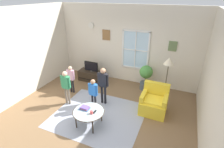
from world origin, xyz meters
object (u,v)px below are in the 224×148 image
object	(u,v)px
potted_plant_by_window	(146,76)
television	(91,66)
cup	(91,112)
coffee_table	(89,112)
person_pink_shirt	(71,76)
tv_stand	(92,76)
person_blue_shirt	(93,91)
floor_lamp	(168,66)
book_stack	(85,108)
remote_near_books	(95,112)
person_green_shirt	(66,84)
armchair	(154,102)

from	to	relation	value
potted_plant_by_window	television	bearing A→B (deg)	-175.11
cup	coffee_table	bearing A→B (deg)	153.43
person_pink_shirt	coffee_table	bearing A→B (deg)	-41.03
tv_stand	person_blue_shirt	size ratio (longest dim) A/B	1.03
coffee_table	cup	size ratio (longest dim) A/B	10.41
floor_lamp	coffee_table	bearing A→B (deg)	-132.09
book_stack	person_pink_shirt	world-z (taller)	person_pink_shirt
television	coffee_table	bearing A→B (deg)	-62.15
book_stack	cup	size ratio (longest dim) A/B	3.22
remote_near_books	person_green_shirt	distance (m)	1.45
armchair	cup	bearing A→B (deg)	-135.70
television	potted_plant_by_window	bearing A→B (deg)	4.89
coffee_table	person_green_shirt	size ratio (longest dim) A/B	0.74
armchair	floor_lamp	xyz separation A→B (m)	(0.21, 0.62, 1.00)
tv_stand	armchair	distance (m)	2.94
tv_stand	potted_plant_by_window	size ratio (longest dim) A/B	1.14
person_blue_shirt	potted_plant_by_window	world-z (taller)	person_blue_shirt
cup	person_green_shirt	bearing A→B (deg)	152.83
person_blue_shirt	potted_plant_by_window	distance (m)	2.20
book_stack	floor_lamp	world-z (taller)	floor_lamp
armchair	coffee_table	world-z (taller)	armchair
armchair	potted_plant_by_window	size ratio (longest dim) A/B	0.92
television	person_blue_shirt	size ratio (longest dim) A/B	0.56
potted_plant_by_window	book_stack	bearing A→B (deg)	-113.98
tv_stand	floor_lamp	distance (m)	3.19
tv_stand	floor_lamp	size ratio (longest dim) A/B	0.68
cup	floor_lamp	distance (m)	2.67
remote_near_books	person_green_shirt	world-z (taller)	person_green_shirt
television	book_stack	xyz separation A→B (m)	(1.09, -2.29, -0.15)
person_pink_shirt	floor_lamp	size ratio (longest dim) A/B	0.65
armchair	person_green_shirt	bearing A→B (deg)	-165.13
potted_plant_by_window	floor_lamp	distance (m)	1.25
television	floor_lamp	size ratio (longest dim) A/B	0.37
coffee_table	potted_plant_by_window	distance (m)	2.70
person_blue_shirt	floor_lamp	xyz separation A→B (m)	(1.93, 1.26, 0.66)
person_blue_shirt	remote_near_books	bearing A→B (deg)	-58.88
cup	remote_near_books	world-z (taller)	cup
remote_near_books	cup	bearing A→B (deg)	-115.79
tv_stand	person_green_shirt	bearing A→B (deg)	-86.85
tv_stand	cup	xyz separation A→B (m)	(1.36, -2.40, 0.28)
armchair	coffee_table	xyz separation A→B (m)	(-1.51, -1.29, 0.10)
coffee_table	potted_plant_by_window	bearing A→B (deg)	69.30
person_blue_shirt	coffee_table	bearing A→B (deg)	-72.67
tv_stand	person_pink_shirt	bearing A→B (deg)	-100.21
person_pink_shirt	person_green_shirt	world-z (taller)	person_green_shirt
tv_stand	potted_plant_by_window	distance (m)	2.22
armchair	potted_plant_by_window	world-z (taller)	potted_plant_by_window
tv_stand	coffee_table	world-z (taller)	coffee_table
person_pink_shirt	floor_lamp	xyz separation A→B (m)	(3.16, 0.67, 0.68)
person_pink_shirt	potted_plant_by_window	bearing A→B (deg)	28.19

